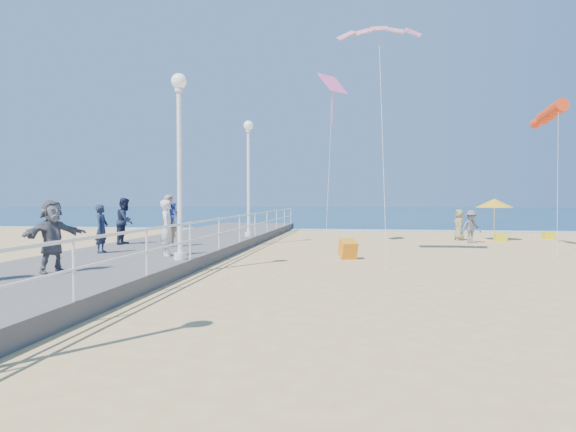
# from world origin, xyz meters

# --- Properties ---
(ground) EXTENTS (160.00, 160.00, 0.00)m
(ground) POSITION_xyz_m (0.00, 0.00, 0.00)
(ground) COLOR #E0BB75
(ground) RESTS_ON ground
(ocean) EXTENTS (160.00, 90.00, 0.05)m
(ocean) POSITION_xyz_m (0.00, 65.00, 0.01)
(ocean) COLOR #0C2F4C
(ocean) RESTS_ON ground
(surf_line) EXTENTS (160.00, 1.20, 0.04)m
(surf_line) POSITION_xyz_m (0.00, 20.50, 0.03)
(surf_line) COLOR white
(surf_line) RESTS_ON ground
(boardwalk) EXTENTS (5.00, 44.00, 0.40)m
(boardwalk) POSITION_xyz_m (-7.50, 0.00, 0.20)
(boardwalk) COLOR slate
(boardwalk) RESTS_ON ground
(railing) EXTENTS (0.05, 42.00, 0.55)m
(railing) POSITION_xyz_m (-5.05, 0.00, 1.25)
(railing) COLOR white
(railing) RESTS_ON boardwalk
(lamp_post_mid) EXTENTS (0.44, 0.44, 5.32)m
(lamp_post_mid) POSITION_xyz_m (-5.35, 0.00, 3.66)
(lamp_post_mid) COLOR white
(lamp_post_mid) RESTS_ON boardwalk
(lamp_post_far) EXTENTS (0.44, 0.44, 5.32)m
(lamp_post_far) POSITION_xyz_m (-5.35, 9.00, 3.66)
(lamp_post_far) COLOR white
(lamp_post_far) RESTS_ON boardwalk
(woman_holding_toddler) EXTENTS (0.53, 0.70, 1.72)m
(woman_holding_toddler) POSITION_xyz_m (-6.05, 0.80, 1.26)
(woman_holding_toddler) COLOR silver
(woman_holding_toddler) RESTS_ON boardwalk
(toddler_held) EXTENTS (0.36, 0.43, 0.78)m
(toddler_held) POSITION_xyz_m (-5.90, 0.95, 1.64)
(toddler_held) COLOR blue
(toddler_held) RESTS_ON boardwalk
(spectator_0) EXTENTS (0.42, 0.60, 1.56)m
(spectator_0) POSITION_xyz_m (-8.48, 1.35, 1.18)
(spectator_0) COLOR #192238
(spectator_0) RESTS_ON boardwalk
(spectator_5) EXTENTS (1.13, 1.68, 1.73)m
(spectator_5) POSITION_xyz_m (-7.43, -2.94, 1.27)
(spectator_5) COLOR #5E5C61
(spectator_5) RESTS_ON boardwalk
(spectator_6) EXTENTS (0.76, 0.83, 1.90)m
(spectator_6) POSITION_xyz_m (-7.08, 3.65, 1.35)
(spectator_6) COLOR gray
(spectator_6) RESTS_ON boardwalk
(spectator_7) EXTENTS (0.74, 0.92, 1.78)m
(spectator_7) POSITION_xyz_m (-9.19, 4.48, 1.29)
(spectator_7) COLOR #191E37
(spectator_7) RESTS_ON boardwalk
(beach_walker_a) EXTENTS (1.18, 0.95, 1.59)m
(beach_walker_a) POSITION_xyz_m (5.04, 11.54, 0.79)
(beach_walker_a) COLOR slate
(beach_walker_a) RESTS_ON ground
(beach_walker_c) EXTENTS (0.60, 0.84, 1.59)m
(beach_walker_c) POSITION_xyz_m (4.79, 13.24, 0.80)
(beach_walker_c) COLOR gray
(beach_walker_c) RESTS_ON ground
(box_kite) EXTENTS (0.76, 0.85, 0.74)m
(box_kite) POSITION_xyz_m (-0.66, 4.13, 0.30)
(box_kite) COLOR #EC500D
(box_kite) RESTS_ON ground
(beach_umbrella) EXTENTS (1.90, 1.90, 2.14)m
(beach_umbrella) POSITION_xyz_m (6.55, 13.43, 1.91)
(beach_umbrella) COLOR white
(beach_umbrella) RESTS_ON ground
(beach_chair_left) EXTENTS (0.55, 0.55, 0.40)m
(beach_chair_left) POSITION_xyz_m (9.58, 14.56, 0.20)
(beach_chair_left) COLOR yellow
(beach_chair_left) RESTS_ON ground
(beach_chair_right) EXTENTS (0.55, 0.55, 0.40)m
(beach_chair_right) POSITION_xyz_m (6.72, 12.85, 0.20)
(beach_chair_right) COLOR yellow
(beach_chair_right) RESTS_ON ground
(kite_parafoil) EXTENTS (3.06, 0.94, 0.65)m
(kite_parafoil) POSITION_xyz_m (0.40, 4.61, 8.21)
(kite_parafoil) COLOR red
(kite_windsock) EXTENTS (1.02, 2.74, 1.09)m
(kite_windsock) POSITION_xyz_m (7.58, 8.50, 5.73)
(kite_windsock) COLOR red
(kite_diamond_pink) EXTENTS (1.41, 1.48, 0.93)m
(kite_diamond_pink) POSITION_xyz_m (-1.53, 9.66, 7.42)
(kite_diamond_pink) COLOR pink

